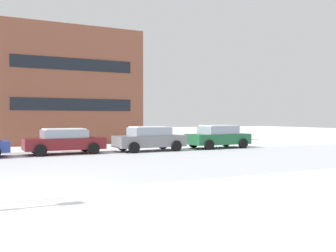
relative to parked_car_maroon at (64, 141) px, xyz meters
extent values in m
plane|color=white|center=(-2.81, -9.78, -0.73)|extent=(120.00, 120.00, 0.00)
cube|color=silver|center=(-2.81, -5.86, -0.73)|extent=(80.00, 9.85, 0.00)
cube|color=maroon|center=(0.00, 0.00, -0.14)|extent=(4.35, 1.94, 0.63)
cube|color=#8C99A8|center=(0.00, 0.00, 0.40)|extent=(2.40, 1.75, 0.46)
cube|color=white|center=(0.00, 0.00, 0.66)|extent=(2.19, 1.62, 0.06)
cylinder|color=black|center=(1.38, 0.97, -0.41)|extent=(0.64, 0.23, 0.64)
cylinder|color=black|center=(1.42, -0.92, -0.41)|extent=(0.64, 0.23, 0.64)
cylinder|color=black|center=(-1.42, 0.92, -0.41)|extent=(0.64, 0.23, 0.64)
cylinder|color=black|center=(-1.38, -0.97, -0.41)|extent=(0.64, 0.23, 0.64)
cube|color=slate|center=(5.00, -0.36, -0.12)|extent=(4.24, 1.89, 0.68)
cube|color=#8C99A8|center=(5.00, -0.36, 0.46)|extent=(2.34, 1.71, 0.49)
cube|color=white|center=(5.00, -0.36, 0.73)|extent=(2.13, 1.58, 0.06)
cylinder|color=black|center=(6.34, 0.59, -0.41)|extent=(0.64, 0.23, 0.64)
cylinder|color=black|center=(6.38, -1.26, -0.41)|extent=(0.64, 0.23, 0.64)
cylinder|color=black|center=(3.61, 0.53, -0.41)|extent=(0.64, 0.23, 0.64)
cylinder|color=black|center=(3.65, -1.31, -0.41)|extent=(0.64, 0.23, 0.64)
cube|color=#1E6038|center=(9.99, -0.30, -0.12)|extent=(4.13, 1.96, 0.68)
cube|color=#8C99A8|center=(9.99, -0.30, 0.48)|extent=(2.28, 1.77, 0.52)
cube|color=white|center=(9.99, -0.30, 0.77)|extent=(2.08, 1.64, 0.06)
cylinder|color=black|center=(11.30, 0.68, -0.41)|extent=(0.64, 0.23, 0.64)
cylinder|color=black|center=(11.34, -1.24, -0.41)|extent=(0.64, 0.23, 0.64)
cylinder|color=black|center=(8.64, 0.63, -0.41)|extent=(0.64, 0.23, 0.64)
cylinder|color=black|center=(8.68, -1.29, -0.41)|extent=(0.64, 0.23, 0.64)
cube|color=brown|center=(2.04, 12.92, 3.77)|extent=(11.08, 11.97, 8.99)
cube|color=white|center=(2.04, 12.92, 8.31)|extent=(10.86, 11.73, 0.10)
cube|color=black|center=(2.04, 6.91, 2.27)|extent=(8.86, 0.04, 0.90)
cube|color=black|center=(2.04, 6.91, 5.26)|extent=(8.86, 0.04, 0.90)
camera|label=1|loc=(-3.97, -21.41, 1.29)|focal=40.38mm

